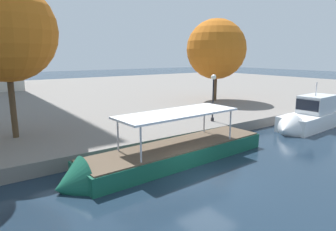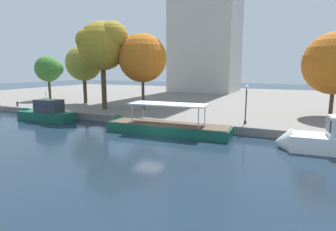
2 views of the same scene
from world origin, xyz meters
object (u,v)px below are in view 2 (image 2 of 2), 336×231
(motor_yacht_1, at_px, (44,115))
(tree_0, at_px, (83,62))
(tree_3, at_px, (142,56))
(mooring_bollard_2, at_px, (17,104))
(tree_2, at_px, (49,69))
(lamp_post, at_px, (246,99))
(tree_1, at_px, (336,64))
(tour_boat_2, at_px, (159,129))
(tree_4, at_px, (103,44))
(mooring_bollard_1, at_px, (58,108))

(motor_yacht_1, bearing_deg, tree_0, -78.72)
(tree_3, bearing_deg, motor_yacht_1, -137.46)
(tree_0, bearing_deg, mooring_bollard_2, -133.76)
(tree_2, bearing_deg, lamp_post, -11.85)
(tree_0, xyz_separation_m, tree_1, (35.09, 2.60, -0.49))
(tour_boat_2, height_order, tree_4, tree_4)
(tour_boat_2, xyz_separation_m, mooring_bollard_2, (-25.51, 3.11, 0.85))
(tree_3, bearing_deg, mooring_bollard_1, -150.03)
(tour_boat_2, bearing_deg, tree_0, -31.20)
(mooring_bollard_1, relative_size, tree_3, 0.06)
(tree_4, bearing_deg, tree_2, 161.78)
(motor_yacht_1, distance_m, tree_3, 14.66)
(mooring_bollard_2, relative_size, tree_0, 0.08)
(lamp_post, distance_m, tree_0, 27.55)
(tree_3, xyz_separation_m, tree_4, (-4.74, -2.13, 1.60))
(motor_yacht_1, relative_size, mooring_bollard_2, 11.41)
(tour_boat_2, height_order, tree_3, tree_3)
(mooring_bollard_2, relative_size, tree_3, 0.07)
(tree_2, xyz_separation_m, tree_3, (21.19, -3.29, 1.64))
(lamp_post, relative_size, tree_4, 0.33)
(tree_1, xyz_separation_m, tree_4, (-27.77, -6.52, 2.70))
(tour_boat_2, relative_size, tree_0, 1.48)
(tree_1, bearing_deg, tour_boat_2, -142.02)
(tree_1, relative_size, tree_3, 0.95)
(tour_boat_2, bearing_deg, tree_3, -53.96)
(tree_3, bearing_deg, lamp_post, -16.16)
(tree_2, bearing_deg, tree_4, -18.22)
(tree_3, relative_size, tree_4, 0.86)
(mooring_bollard_2, bearing_deg, tree_4, 12.46)
(mooring_bollard_1, relative_size, tree_1, 0.07)
(tree_2, relative_size, tree_3, 0.77)
(mooring_bollard_1, height_order, tree_2, tree_2)
(tree_4, bearing_deg, motor_yacht_1, -125.50)
(tree_3, bearing_deg, tree_2, 171.18)
(tree_0, xyz_separation_m, tree_3, (12.06, -1.80, 0.61))
(motor_yacht_1, relative_size, tree_4, 0.71)
(mooring_bollard_1, distance_m, tree_0, 10.02)
(mooring_bollard_2, bearing_deg, motor_yacht_1, -19.54)
(lamp_post, bearing_deg, tree_3, 163.84)
(motor_yacht_1, relative_size, lamp_post, 2.14)
(tree_2, bearing_deg, tree_3, -8.82)
(mooring_bollard_2, height_order, tree_3, tree_3)
(lamp_post, height_order, tree_3, tree_3)
(tree_2, bearing_deg, motor_yacht_1, -45.05)
(mooring_bollard_1, height_order, tree_1, tree_1)
(motor_yacht_1, relative_size, tree_0, 0.90)
(motor_yacht_1, bearing_deg, lamp_post, -172.99)
(tree_1, distance_m, tree_3, 23.47)
(tour_boat_2, height_order, tree_1, tree_1)
(lamp_post, relative_size, tree_1, 0.40)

